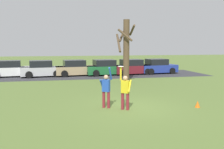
{
  "coord_description": "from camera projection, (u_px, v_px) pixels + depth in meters",
  "views": [
    {
      "loc": [
        -3.28,
        -11.74,
        3.11
      ],
      "look_at": [
        -0.7,
        0.74,
        1.59
      ],
      "focal_mm": 39.99,
      "sensor_mm": 36.0,
      "label": 1
    }
  ],
  "objects": [
    {
      "name": "bare_tree_tall",
      "position": [
        126.0,
        50.0,
        20.17
      ],
      "size": [
        1.43,
        1.57,
        5.13
      ],
      "color": "brown",
      "rests_on": "ground_plane"
    },
    {
      "name": "parking_strip",
      "position": [
        91.0,
        75.0,
        25.74
      ],
      "size": [
        24.14,
        6.4,
        0.01
      ],
      "primitive_type": "cube",
      "color": "#38383D",
      "rests_on": "ground_plane"
    },
    {
      "name": "ground_plane",
      "position": [
        129.0,
        108.0,
        12.44
      ],
      "size": [
        120.0,
        120.0,
        0.0
      ],
      "primitive_type": "plane",
      "color": "olive"
    },
    {
      "name": "parked_car_blue",
      "position": [
        157.0,
        67.0,
        27.25
      ],
      "size": [
        4.28,
        2.4,
        1.59
      ],
      "rotation": [
        0.0,
        0.0,
        0.12
      ],
      "color": "#233893",
      "rests_on": "ground_plane"
    },
    {
      "name": "parked_car_white",
      "position": [
        11.0,
        69.0,
        24.45
      ],
      "size": [
        4.28,
        2.4,
        1.59
      ],
      "rotation": [
        0.0,
        0.0,
        0.12
      ],
      "color": "white",
      "rests_on": "ground_plane"
    },
    {
      "name": "frisbee_disc",
      "position": [
        121.0,
        66.0,
        11.86
      ],
      "size": [
        0.28,
        0.28,
        0.02
      ],
      "primitive_type": "cylinder",
      "color": "white",
      "rests_on": "person_catcher"
    },
    {
      "name": "person_catcher",
      "position": [
        125.0,
        90.0,
        11.91
      ],
      "size": [
        0.58,
        0.53,
        2.08
      ],
      "rotation": [
        0.0,
        0.0,
        2.57
      ],
      "color": "maroon",
      "rests_on": "ground_plane"
    },
    {
      "name": "parked_car_tan",
      "position": [
        75.0,
        68.0,
        25.3
      ],
      "size": [
        4.28,
        2.4,
        1.59
      ],
      "rotation": [
        0.0,
        0.0,
        0.12
      ],
      "color": "tan",
      "rests_on": "ground_plane"
    },
    {
      "name": "field_cone_orange",
      "position": [
        198.0,
        104.0,
        12.46
      ],
      "size": [
        0.26,
        0.26,
        0.32
      ],
      "primitive_type": "cone",
      "color": "orange",
      "rests_on": "ground_plane"
    },
    {
      "name": "parked_car_green",
      "position": [
        105.0,
        68.0,
        25.77
      ],
      "size": [
        4.28,
        2.4,
        1.59
      ],
      "rotation": [
        0.0,
        0.0,
        0.12
      ],
      "color": "#1E6633",
      "rests_on": "ground_plane"
    },
    {
      "name": "person_defender",
      "position": [
        106.0,
        88.0,
        12.27
      ],
      "size": [
        0.65,
        0.63,
        2.04
      ],
      "rotation": [
        0.0,
        0.0,
        5.71
      ],
      "color": "maroon",
      "rests_on": "ground_plane"
    },
    {
      "name": "parked_car_silver",
      "position": [
        42.0,
        69.0,
        24.5
      ],
      "size": [
        4.28,
        2.4,
        1.59
      ],
      "rotation": [
        0.0,
        0.0,
        0.12
      ],
      "color": "#BCBCC1",
      "rests_on": "ground_plane"
    },
    {
      "name": "parked_car_maroon",
      "position": [
        132.0,
        67.0,
        26.44
      ],
      "size": [
        4.28,
        2.4,
        1.59
      ],
      "rotation": [
        0.0,
        0.0,
        0.12
      ],
      "color": "maroon",
      "rests_on": "ground_plane"
    }
  ]
}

